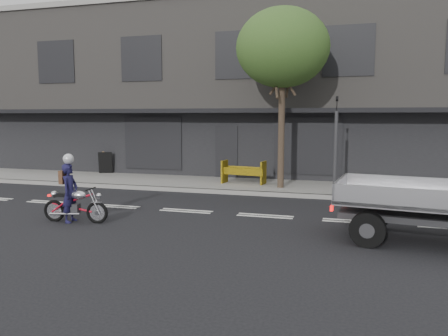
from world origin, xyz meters
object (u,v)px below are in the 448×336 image
(rider, at_px, (70,193))
(construction_barrier, at_px, (242,172))
(street_tree, at_px, (283,48))
(traffic_light_pole, at_px, (335,151))
(motorcycle, at_px, (75,204))
(sandwich_board, at_px, (105,163))

(rider, distance_m, construction_barrier, 7.32)
(street_tree, xyz_separation_m, traffic_light_pole, (2.00, -0.85, -3.63))
(traffic_light_pole, relative_size, rider, 2.22)
(motorcycle, distance_m, rider, 0.34)
(traffic_light_pole, xyz_separation_m, sandwich_board, (-10.53, 2.65, -1.00))
(construction_barrier, bearing_deg, traffic_light_pole, -17.81)
(traffic_light_pole, distance_m, rider, 8.69)
(sandwich_board, bearing_deg, traffic_light_pole, -37.02)
(motorcycle, bearing_deg, street_tree, 48.18)
(motorcycle, height_order, rider, rider)
(motorcycle, height_order, sandwich_board, sandwich_board)
(street_tree, height_order, rider, street_tree)
(traffic_light_pole, xyz_separation_m, construction_barrier, (-3.56, 1.14, -1.02))
(street_tree, relative_size, traffic_light_pole, 1.93)
(street_tree, bearing_deg, motorcycle, -125.86)
(construction_barrier, height_order, sandwich_board, sandwich_board)
(traffic_light_pole, height_order, construction_barrier, traffic_light_pole)
(motorcycle, distance_m, sandwich_board, 9.03)
(traffic_light_pole, distance_m, motorcycle, 8.61)
(rider, height_order, construction_barrier, rider)
(traffic_light_pole, relative_size, construction_barrier, 2.05)
(motorcycle, relative_size, rider, 1.17)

